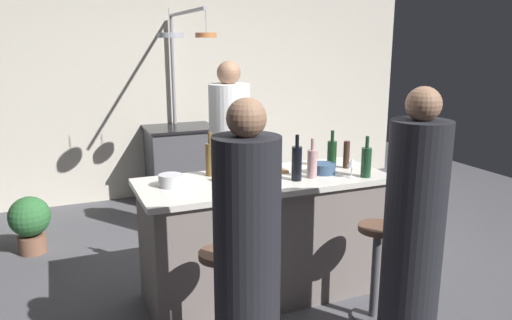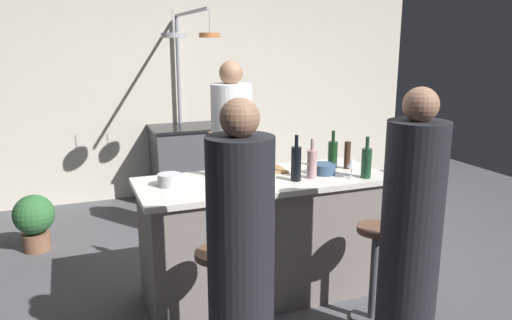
# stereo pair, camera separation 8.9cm
# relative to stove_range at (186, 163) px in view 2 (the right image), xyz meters

# --- Properties ---
(ground_plane) EXTENTS (9.00, 9.00, 0.00)m
(ground_plane) POSITION_rel_stove_range_xyz_m (0.00, -2.45, -0.45)
(ground_plane) COLOR #4C4C51
(back_wall) EXTENTS (6.40, 0.16, 2.60)m
(back_wall) POSITION_rel_stove_range_xyz_m (0.00, 0.40, 0.85)
(back_wall) COLOR beige
(back_wall) RESTS_ON ground_plane
(kitchen_island) EXTENTS (1.80, 0.72, 0.90)m
(kitchen_island) POSITION_rel_stove_range_xyz_m (0.00, -2.45, 0.01)
(kitchen_island) COLOR slate
(kitchen_island) RESTS_ON ground_plane
(stove_range) EXTENTS (0.80, 0.64, 0.89)m
(stove_range) POSITION_rel_stove_range_xyz_m (0.00, 0.00, 0.00)
(stove_range) COLOR #47474C
(stove_range) RESTS_ON ground_plane
(chef) EXTENTS (0.36, 0.36, 1.70)m
(chef) POSITION_rel_stove_range_xyz_m (0.06, -1.55, 0.34)
(chef) COLOR white
(chef) RESTS_ON ground_plane
(bar_stool_right) EXTENTS (0.28, 0.28, 0.68)m
(bar_stool_right) POSITION_rel_stove_range_xyz_m (0.55, -3.07, -0.07)
(bar_stool_right) COLOR #4C4C51
(bar_stool_right) RESTS_ON ground_plane
(guest_right) EXTENTS (0.34, 0.34, 1.62)m
(guest_right) POSITION_rel_stove_range_xyz_m (0.50, -3.46, 0.30)
(guest_right) COLOR black
(guest_right) RESTS_ON ground_plane
(bar_stool_left) EXTENTS (0.28, 0.28, 0.68)m
(bar_stool_left) POSITION_rel_stove_range_xyz_m (-0.54, -3.07, -0.07)
(bar_stool_left) COLOR #4C4C51
(bar_stool_left) RESTS_ON ground_plane
(guest_left) EXTENTS (0.34, 0.34, 1.60)m
(guest_left) POSITION_rel_stove_range_xyz_m (-0.52, -3.44, 0.29)
(guest_left) COLOR black
(guest_left) RESTS_ON ground_plane
(overhead_pot_rack) EXTENTS (0.57, 1.38, 2.17)m
(overhead_pot_rack) POSITION_rel_stove_range_xyz_m (-0.06, -0.38, 1.17)
(overhead_pot_rack) COLOR gray
(overhead_pot_rack) RESTS_ON ground_plane
(potted_plant) EXTENTS (0.36, 0.36, 0.52)m
(potted_plant) POSITION_rel_stove_range_xyz_m (-1.63, -0.97, -0.15)
(potted_plant) COLOR brown
(potted_plant) RESTS_ON ground_plane
(cutting_board) EXTENTS (0.32, 0.22, 0.02)m
(cutting_board) POSITION_rel_stove_range_xyz_m (0.07, -2.29, 0.46)
(cutting_board) COLOR #997047
(cutting_board) RESTS_ON kitchen_island
(pepper_mill) EXTENTS (0.05, 0.05, 0.21)m
(pepper_mill) POSITION_rel_stove_range_xyz_m (0.70, -2.43, 0.56)
(pepper_mill) COLOR #382319
(pepper_mill) RESTS_ON kitchen_island
(wine_bottle_dark) EXTENTS (0.07, 0.07, 0.33)m
(wine_bottle_dark) POSITION_rel_stove_range_xyz_m (0.19, -2.59, 0.58)
(wine_bottle_dark) COLOR black
(wine_bottle_dark) RESTS_ON kitchen_island
(wine_bottle_amber) EXTENTS (0.07, 0.07, 0.32)m
(wine_bottle_amber) POSITION_rel_stove_range_xyz_m (-0.33, -2.23, 0.58)
(wine_bottle_amber) COLOR brown
(wine_bottle_amber) RESTS_ON kitchen_island
(wine_bottle_rose) EXTENTS (0.07, 0.07, 0.29)m
(wine_bottle_rose) POSITION_rel_stove_range_xyz_m (0.32, -2.57, 0.56)
(wine_bottle_rose) COLOR #B78C8E
(wine_bottle_rose) RESTS_ON kitchen_island
(wine_bottle_red) EXTENTS (0.07, 0.07, 0.29)m
(wine_bottle_red) POSITION_rel_stove_range_xyz_m (0.61, -2.37, 0.56)
(wine_bottle_red) COLOR #143319
(wine_bottle_red) RESTS_ON kitchen_island
(wine_bottle_green) EXTENTS (0.07, 0.07, 0.30)m
(wine_bottle_green) POSITION_rel_stove_range_xyz_m (0.69, -2.70, 0.57)
(wine_bottle_green) COLOR #193D23
(wine_bottle_green) RESTS_ON kitchen_island
(wine_glass_by_chef) EXTENTS (0.07, 0.07, 0.15)m
(wine_glass_by_chef) POSITION_rel_stove_range_xyz_m (0.58, -2.68, 0.56)
(wine_glass_by_chef) COLOR silver
(wine_glass_by_chef) RESTS_ON kitchen_island
(wine_glass_near_right_guest) EXTENTS (0.07, 0.07, 0.15)m
(wine_glass_near_right_guest) POSITION_rel_stove_range_xyz_m (-0.29, -2.45, 0.56)
(wine_glass_near_right_guest) COLOR silver
(wine_glass_near_right_guest) RESTS_ON kitchen_island
(mixing_bowl_steel) EXTENTS (0.16, 0.16, 0.08)m
(mixing_bowl_steel) POSITION_rel_stove_range_xyz_m (-0.67, -2.40, 0.49)
(mixing_bowl_steel) COLOR #B7B7BC
(mixing_bowl_steel) RESTS_ON kitchen_island
(mixing_bowl_ceramic) EXTENTS (0.16, 0.16, 0.07)m
(mixing_bowl_ceramic) POSITION_rel_stove_range_xyz_m (-0.04, -2.56, 0.49)
(mixing_bowl_ceramic) COLOR silver
(mixing_bowl_ceramic) RESTS_ON kitchen_island
(mixing_bowl_blue) EXTENTS (0.18, 0.18, 0.08)m
(mixing_bowl_blue) POSITION_rel_stove_range_xyz_m (0.46, -2.50, 0.49)
(mixing_bowl_blue) COLOR #334C6B
(mixing_bowl_blue) RESTS_ON kitchen_island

